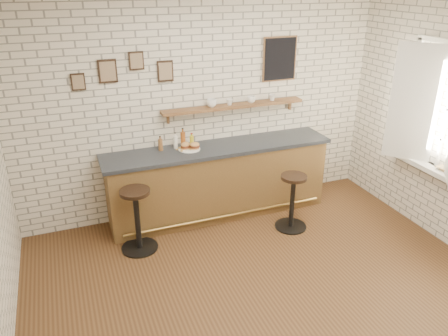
{
  "coord_description": "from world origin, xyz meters",
  "views": [
    {
      "loc": [
        -1.78,
        -3.38,
        3.1
      ],
      "look_at": [
        -0.13,
        0.9,
        1.06
      ],
      "focal_mm": 35.0,
      "sensor_mm": 36.0,
      "label": 1
    }
  ],
  "objects_px": {
    "sandwich_plate": "(189,149)",
    "shelf_cup_b": "(230,102)",
    "ciabatta_sandwich": "(190,146)",
    "book_upper": "(442,170)",
    "shelf_cup_c": "(251,100)",
    "shelf_cup_a": "(212,103)",
    "bar_stool_left": "(137,218)",
    "bitters_bottle_brown": "(161,145)",
    "condiment_bottle_yellow": "(192,141)",
    "bitters_bottle_amber": "(183,139)",
    "book_lower": "(444,172)",
    "bitters_bottle_white": "(176,142)",
    "bar_stool_right": "(292,200)",
    "shelf_cup_d": "(272,98)",
    "bar_counter": "(219,181)"
  },
  "relations": [
    {
      "from": "sandwich_plate",
      "to": "shelf_cup_b",
      "type": "distance_m",
      "value": 0.84
    },
    {
      "from": "ciabatta_sandwich",
      "to": "book_upper",
      "type": "distance_m",
      "value": 3.11
    },
    {
      "from": "sandwich_plate",
      "to": "shelf_cup_c",
      "type": "distance_m",
      "value": 1.1
    },
    {
      "from": "shelf_cup_a",
      "to": "bar_stool_left",
      "type": "bearing_deg",
      "value": 164.37
    },
    {
      "from": "bitters_bottle_brown",
      "to": "ciabatta_sandwich",
      "type": "bearing_deg",
      "value": -16.81
    },
    {
      "from": "condiment_bottle_yellow",
      "to": "bar_stool_left",
      "type": "distance_m",
      "value": 1.27
    },
    {
      "from": "sandwich_plate",
      "to": "bitters_bottle_amber",
      "type": "height_order",
      "value": "bitters_bottle_amber"
    },
    {
      "from": "bitters_bottle_brown",
      "to": "shelf_cup_c",
      "type": "distance_m",
      "value": 1.38
    },
    {
      "from": "sandwich_plate",
      "to": "book_lower",
      "type": "bearing_deg",
      "value": -31.47
    },
    {
      "from": "condiment_bottle_yellow",
      "to": "shelf_cup_b",
      "type": "bearing_deg",
      "value": 5.91
    },
    {
      "from": "sandwich_plate",
      "to": "shelf_cup_a",
      "type": "distance_m",
      "value": 0.68
    },
    {
      "from": "condiment_bottle_yellow",
      "to": "bitters_bottle_white",
      "type": "bearing_deg",
      "value": 180.0
    },
    {
      "from": "book_lower",
      "to": "book_upper",
      "type": "height_order",
      "value": "book_upper"
    },
    {
      "from": "bar_stool_right",
      "to": "shelf_cup_b",
      "type": "relative_size",
      "value": 8.53
    },
    {
      "from": "bitters_bottle_amber",
      "to": "shelf_cup_d",
      "type": "xyz_separation_m",
      "value": [
        1.32,
        0.06,
        0.42
      ]
    },
    {
      "from": "bar_counter",
      "to": "book_upper",
      "type": "height_order",
      "value": "bar_counter"
    },
    {
      "from": "bar_stool_left",
      "to": "book_lower",
      "type": "height_order",
      "value": "book_lower"
    },
    {
      "from": "condiment_bottle_yellow",
      "to": "book_upper",
      "type": "distance_m",
      "value": 3.12
    },
    {
      "from": "shelf_cup_a",
      "to": "shelf_cup_d",
      "type": "xyz_separation_m",
      "value": [
        0.89,
        0.0,
        -0.01
      ]
    },
    {
      "from": "sandwich_plate",
      "to": "bitters_bottle_amber",
      "type": "distance_m",
      "value": 0.16
    },
    {
      "from": "bitters_bottle_amber",
      "to": "book_upper",
      "type": "distance_m",
      "value": 3.23
    },
    {
      "from": "condiment_bottle_yellow",
      "to": "bitters_bottle_brown",
      "type": "bearing_deg",
      "value": -180.0
    },
    {
      "from": "bitters_bottle_brown",
      "to": "shelf_cup_b",
      "type": "xyz_separation_m",
      "value": [
        0.98,
        0.06,
        0.45
      ]
    },
    {
      "from": "book_upper",
      "to": "bar_stool_right",
      "type": "bearing_deg",
      "value": 146.89
    },
    {
      "from": "bar_counter",
      "to": "bar_stool_right",
      "type": "distance_m",
      "value": 1.04
    },
    {
      "from": "shelf_cup_b",
      "to": "book_upper",
      "type": "relative_size",
      "value": 0.38
    },
    {
      "from": "bar_counter",
      "to": "bar_stool_left",
      "type": "relative_size",
      "value": 3.85
    },
    {
      "from": "bitters_bottle_white",
      "to": "shelf_cup_d",
      "type": "distance_m",
      "value": 1.49
    },
    {
      "from": "ciabatta_sandwich",
      "to": "bar_stool_right",
      "type": "xyz_separation_m",
      "value": [
        1.15,
        -0.74,
        -0.66
      ]
    },
    {
      "from": "bitters_bottle_white",
      "to": "shelf_cup_b",
      "type": "height_order",
      "value": "shelf_cup_b"
    },
    {
      "from": "bitters_bottle_brown",
      "to": "bitters_bottle_amber",
      "type": "height_order",
      "value": "bitters_bottle_amber"
    },
    {
      "from": "bitters_bottle_white",
      "to": "shelf_cup_c",
      "type": "bearing_deg",
      "value": 3.01
    },
    {
      "from": "ciabatta_sandwich",
      "to": "bitters_bottle_amber",
      "type": "height_order",
      "value": "bitters_bottle_amber"
    },
    {
      "from": "condiment_bottle_yellow",
      "to": "book_upper",
      "type": "xyz_separation_m",
      "value": [
        2.6,
        -1.72,
        -0.13
      ]
    },
    {
      "from": "ciabatta_sandwich",
      "to": "bitters_bottle_white",
      "type": "height_order",
      "value": "bitters_bottle_white"
    },
    {
      "from": "book_upper",
      "to": "sandwich_plate",
      "type": "bearing_deg",
      "value": 145.81
    },
    {
      "from": "shelf_cup_c",
      "to": "book_lower",
      "type": "bearing_deg",
      "value": -119.26
    },
    {
      "from": "bitters_bottle_amber",
      "to": "shelf_cup_c",
      "type": "bearing_deg",
      "value": 3.32
    },
    {
      "from": "bar_counter",
      "to": "bitters_bottle_brown",
      "type": "bearing_deg",
      "value": 169.22
    },
    {
      "from": "sandwich_plate",
      "to": "book_upper",
      "type": "distance_m",
      "value": 3.12
    },
    {
      "from": "bitters_bottle_brown",
      "to": "bitters_bottle_white",
      "type": "xyz_separation_m",
      "value": [
        0.2,
        0.0,
        0.01
      ]
    },
    {
      "from": "bitters_bottle_amber",
      "to": "book_upper",
      "type": "relative_size",
      "value": 1.15
    },
    {
      "from": "bar_counter",
      "to": "bar_stool_left",
      "type": "distance_m",
      "value": 1.32
    },
    {
      "from": "shelf_cup_c",
      "to": "bitters_bottle_brown",
      "type": "bearing_deg",
      "value": 109.6
    },
    {
      "from": "bitters_bottle_brown",
      "to": "condiment_bottle_yellow",
      "type": "xyz_separation_m",
      "value": [
        0.42,
        0.0,
        -0.0
      ]
    },
    {
      "from": "shelf_cup_c",
      "to": "book_upper",
      "type": "height_order",
      "value": "shelf_cup_c"
    },
    {
      "from": "bitters_bottle_brown",
      "to": "bitters_bottle_white",
      "type": "height_order",
      "value": "bitters_bottle_white"
    },
    {
      "from": "bar_counter",
      "to": "bitters_bottle_white",
      "type": "relative_size",
      "value": 14.19
    },
    {
      "from": "ciabatta_sandwich",
      "to": "shelf_cup_c",
      "type": "height_order",
      "value": "shelf_cup_c"
    },
    {
      "from": "bar_counter",
      "to": "ciabatta_sandwich",
      "type": "distance_m",
      "value": 0.68
    }
  ]
}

